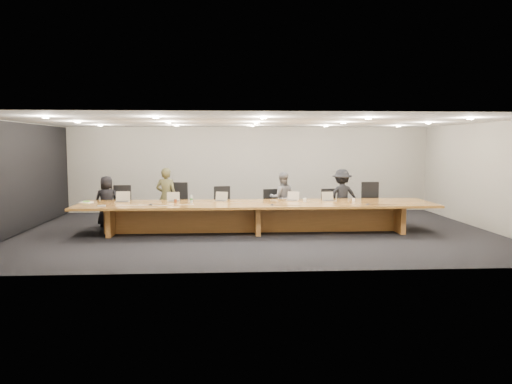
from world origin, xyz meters
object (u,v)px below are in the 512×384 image
laptop_e (329,196)px  av_box (102,206)px  chair_mid_left (223,205)px  chair_mid_right (273,206)px  laptop_d (292,196)px  mic_center (272,205)px  mic_left (151,204)px  person_d (342,197)px  paper_cup_near (305,200)px  amber_mug (175,201)px  person_a (107,201)px  chair_far_right (373,203)px  water_bottle (191,199)px  paper_cup_far (354,200)px  chair_far_left (121,205)px  person_c (282,198)px  chair_right (331,206)px  person_b (166,197)px  laptop_a (122,197)px  laptop_c (220,197)px  laptop_b (174,197)px  conference_table (257,212)px  chair_left (176,203)px

laptop_e → av_box: (-5.68, -0.78, -0.11)m
chair_mid_left → chair_mid_right: 1.39m
laptop_d → mic_center: (-0.62, -0.94, -0.11)m
laptop_e → mic_center: (-1.57, -0.80, -0.11)m
laptop_d → mic_left: size_ratio=2.38×
person_d → av_box: bearing=10.6°
mic_left → paper_cup_near: bearing=5.8°
amber_mug → person_a: bearing=152.7°
chair_far_right → person_a: (-7.39, 0.03, 0.09)m
chair_mid_left → av_box: 3.37m
water_bottle → amber_mug: size_ratio=2.22×
chair_mid_right → laptop_d: (0.44, -0.88, 0.38)m
paper_cup_far → paper_cup_near: bearing=-177.6°
mic_left → chair_mid_right: bearing=26.8°
chair_far_left → laptop_e: 5.63m
person_c → paper_cup_near: (0.46, -1.16, 0.07)m
person_d → paper_cup_near: bearing=37.7°
mic_left → chair_right: bearing=16.8°
person_c → mic_left: bearing=23.9°
chair_right → water_bottle: bearing=-173.5°
person_c → mic_center: 1.84m
chair_mid_left → person_b: person_b is taller
laptop_a → person_c: bearing=12.3°
laptop_c → laptop_e: (2.85, -0.11, -0.00)m
chair_mid_right → paper_cup_far: 2.33m
chair_mid_right → water_bottle: size_ratio=4.90×
chair_far_right → laptop_c: 4.37m
laptop_e → chair_mid_right: bearing=133.8°
chair_mid_right → mic_center: bearing=-108.8°
chair_far_left → mic_left: (1.01, -1.47, 0.20)m
chair_mid_right → person_c: size_ratio=0.68×
person_a → person_d: 6.51m
laptop_b → water_bottle: bearing=-46.1°
laptop_a → laptop_b: 1.31m
conference_table → person_a: 4.21m
chair_mid_left → paper_cup_far: chair_mid_left is taller
laptop_c → paper_cup_near: laptop_c is taller
paper_cup_near → av_box: bearing=-173.2°
person_c → person_a: bearing=0.2°
person_c → laptop_a: size_ratio=4.06×
paper_cup_near → paper_cup_far: size_ratio=1.22×
laptop_e → mic_left: laptop_e is taller
person_a → paper_cup_near: size_ratio=13.43×
conference_table → laptop_e: laptop_e is taller
chair_far_right → person_b: size_ratio=0.74×
person_c → laptop_e: (1.12, -0.98, 0.15)m
chair_left → paper_cup_far: (4.69, -1.11, 0.19)m
chair_left → amber_mug: 1.10m
person_b → laptop_d: 3.48m
chair_right → laptop_a: 5.67m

